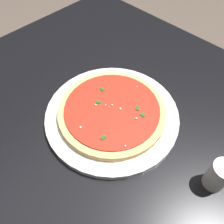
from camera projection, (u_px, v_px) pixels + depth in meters
The scene contains 5 objects.
ground_plane at pixel (122, 206), 1.19m from camera, with size 5.00×5.00×0.00m, color brown.
restaurant_table at pixel (129, 147), 0.68m from camera, with size 1.12×0.86×0.78m.
serving_plate at pixel (112, 115), 0.58m from camera, with size 0.33×0.33×0.02m, color white.
pizza at pixel (112, 111), 0.56m from camera, with size 0.27×0.27×0.02m.
parmesan_shaker at pixel (219, 176), 0.45m from camera, with size 0.05×0.05×0.07m.
Camera 1 is at (0.20, -0.27, 1.25)m, focal length 36.59 mm.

